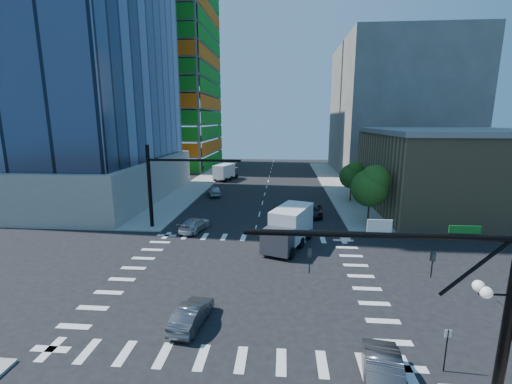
# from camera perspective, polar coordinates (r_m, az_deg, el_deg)

# --- Properties ---
(ground) EXTENTS (160.00, 160.00, 0.00)m
(ground) POSITION_cam_1_polar(r_m,az_deg,el_deg) (26.72, -2.24, -14.10)
(ground) COLOR black
(ground) RESTS_ON ground
(road_markings) EXTENTS (20.00, 20.00, 0.01)m
(road_markings) POSITION_cam_1_polar(r_m,az_deg,el_deg) (26.71, -2.24, -14.09)
(road_markings) COLOR silver
(road_markings) RESTS_ON ground
(sidewalk_ne) EXTENTS (5.00, 60.00, 0.15)m
(sidewalk_ne) POSITION_cam_1_polar(r_m,az_deg,el_deg) (65.58, 12.94, 1.38)
(sidewalk_ne) COLOR gray
(sidewalk_ne) RESTS_ON ground
(sidewalk_nw) EXTENTS (5.00, 60.00, 0.15)m
(sidewalk_nw) POSITION_cam_1_polar(r_m,az_deg,el_deg) (66.70, -8.83, 1.72)
(sidewalk_nw) COLOR gray
(sidewalk_nw) RESTS_ON ground
(construction_building) EXTENTS (25.16, 34.50, 70.60)m
(construction_building) POSITION_cam_1_polar(r_m,az_deg,el_deg) (91.89, -15.63, 19.56)
(construction_building) COLOR slate
(construction_building) RESTS_ON ground
(commercial_building) EXTENTS (20.50, 22.50, 10.60)m
(commercial_building) POSITION_cam_1_polar(r_m,az_deg,el_deg) (51.26, 30.12, 3.13)
(commercial_building) COLOR #8B7750
(commercial_building) RESTS_ON ground
(bg_building_ne) EXTENTS (24.00, 30.00, 28.00)m
(bg_building_ne) POSITION_cam_1_polar(r_m,az_deg,el_deg) (82.45, 22.16, 12.65)
(bg_building_ne) COLOR #66605B
(bg_building_ne) RESTS_ON ground
(signal_mast_se) EXTENTS (10.51, 2.48, 9.00)m
(signal_mast_se) POSITION_cam_1_polar(r_m,az_deg,el_deg) (15.99, 33.96, -15.05)
(signal_mast_se) COLOR black
(signal_mast_se) RESTS_ON sidewalk_se
(signal_mast_nw) EXTENTS (10.20, 0.40, 9.00)m
(signal_mast_nw) POSITION_cam_1_polar(r_m,az_deg,el_deg) (38.14, -15.29, 2.10)
(signal_mast_nw) COLOR black
(signal_mast_nw) RESTS_ON sidewalk_nw
(tree_south) EXTENTS (4.16, 4.16, 6.82)m
(tree_south) POSITION_cam_1_polar(r_m,az_deg,el_deg) (39.58, 18.71, 1.05)
(tree_south) COLOR #382316
(tree_south) RESTS_ON sidewalk_ne
(tree_north) EXTENTS (3.54, 3.52, 5.78)m
(tree_north) POSITION_cam_1_polar(r_m,az_deg,el_deg) (51.31, 15.82, 2.80)
(tree_north) COLOR #382316
(tree_north) RESTS_ON sidewalk_ne
(no_parking_sign) EXTENTS (0.30, 0.06, 2.20)m
(no_parking_sign) POSITION_cam_1_polar(r_m,az_deg,el_deg) (19.67, 29.18, -21.43)
(no_parking_sign) COLOR black
(no_parking_sign) RESTS_ON ground
(car_nb_right) EXTENTS (2.27, 4.75, 1.50)m
(car_nb_right) POSITION_cam_1_polar(r_m,az_deg,el_deg) (17.79, 20.47, -26.96)
(car_nb_right) COLOR #434246
(car_nb_right) RESTS_ON ground
(car_nb_far) EXTENTS (2.60, 4.95, 1.33)m
(car_nb_far) POSITION_cam_1_polar(r_m,az_deg,el_deg) (43.08, 9.52, -3.12)
(car_nb_far) COLOR black
(car_nb_far) RESTS_ON ground
(car_sb_near) EXTENTS (3.00, 5.11, 1.39)m
(car_sb_near) POSITION_cam_1_polar(r_m,az_deg,el_deg) (37.54, -10.14, -5.35)
(car_sb_near) COLOR silver
(car_sb_near) RESTS_ON ground
(car_sb_mid) EXTENTS (3.07, 4.87, 1.55)m
(car_sb_mid) POSITION_cam_1_polar(r_m,az_deg,el_deg) (54.19, -6.93, 0.18)
(car_sb_mid) COLOR #A7AAAF
(car_sb_mid) RESTS_ON ground
(car_sb_cross) EXTENTS (1.93, 4.16, 1.32)m
(car_sb_cross) POSITION_cam_1_polar(r_m,az_deg,el_deg) (21.43, -10.68, -19.37)
(car_sb_cross) COLOR #47484C
(car_sb_cross) RESTS_ON ground
(box_truck_near) EXTENTS (5.07, 7.38, 3.56)m
(box_truck_near) POSITION_cam_1_polar(r_m,az_deg,el_deg) (32.30, 5.30, -6.42)
(box_truck_near) COLOR black
(box_truck_near) RESTS_ON ground
(box_truck_far) EXTENTS (4.35, 6.57, 3.18)m
(box_truck_far) POSITION_cam_1_polar(r_m,az_deg,el_deg) (68.48, -4.96, 3.21)
(box_truck_far) COLOR black
(box_truck_far) RESTS_ON ground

